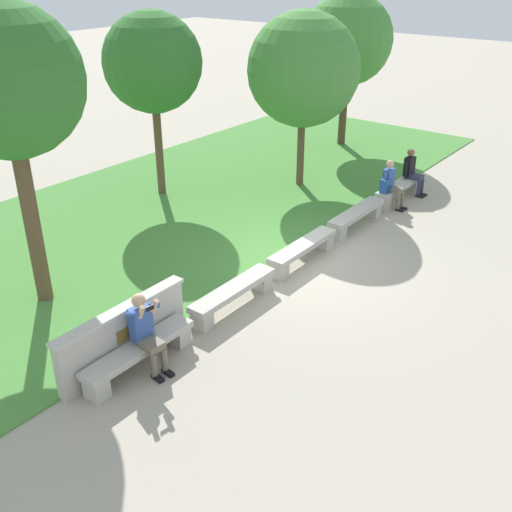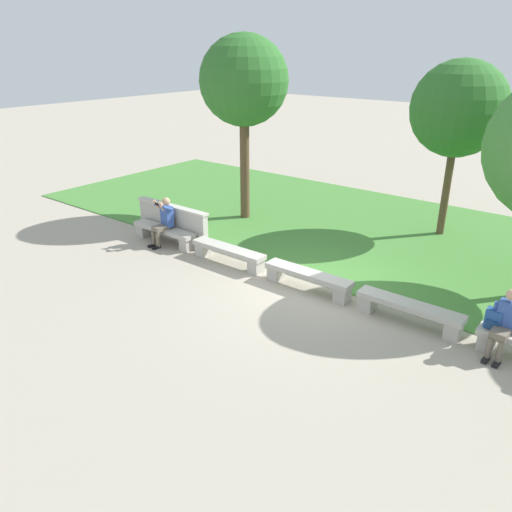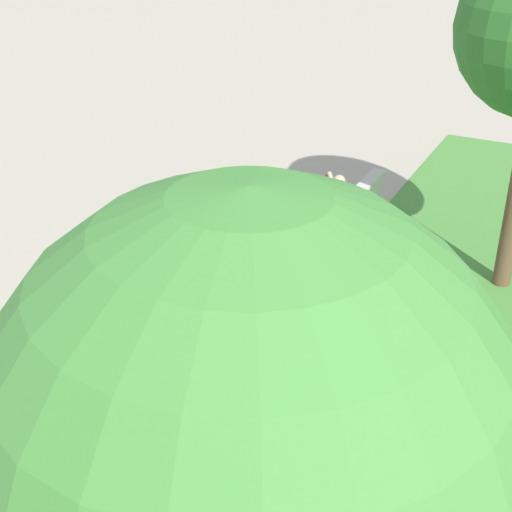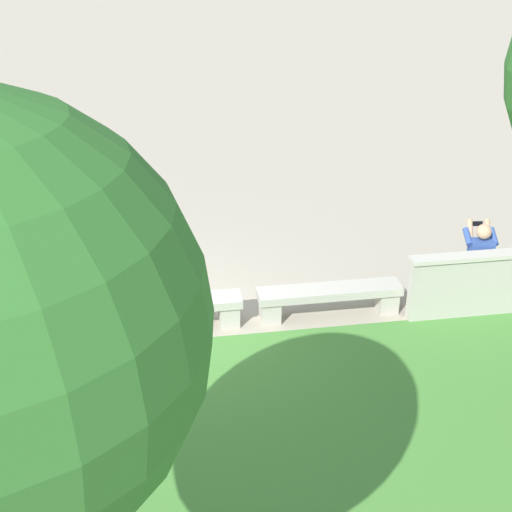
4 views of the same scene
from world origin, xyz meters
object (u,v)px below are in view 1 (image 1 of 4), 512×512
tree_behind_wall (303,70)px  tree_left_background (6,83)px  bench_mid (303,249)px  person_photographer (145,329)px  bench_main (139,353)px  tree_far_back (348,40)px  backpack (386,186)px  bench_far (356,216)px  bench_end (399,189)px  person_distant (392,183)px  tree_right_background (153,63)px  bench_near (233,293)px  person_companion (412,170)px

tree_behind_wall → tree_left_background: 8.44m
bench_mid → person_photographer: 4.64m
bench_main → tree_far_back: 14.00m
person_photographer → tree_far_back: bearing=17.1°
backpack → tree_far_back: tree_far_back is taller
bench_far → backpack: backpack is taller
tree_behind_wall → tree_left_background: tree_left_background is taller
bench_main → bench_far: same height
bench_mid → tree_behind_wall: 5.71m
bench_end → tree_behind_wall: 4.11m
person_photographer → tree_behind_wall: 9.45m
bench_mid → bench_end: 4.73m
person_distant → backpack: size_ratio=2.94×
tree_behind_wall → tree_far_back: 4.46m
tree_behind_wall → tree_right_background: (-2.95, 2.66, 0.29)m
person_photographer → backpack: bearing=0.6°
bench_end → tree_left_background: bearing=161.2°
bench_near → bench_mid: same height
person_distant → tree_right_background: bearing=118.5°
backpack → tree_left_background: tree_left_background is taller
person_distant → tree_behind_wall: bearing=90.7°
backpack → tree_far_back: bearing=41.2°
bench_main → tree_left_background: 4.93m
person_photographer → tree_far_back: (12.95, 3.99, 2.76)m
bench_mid → person_photographer: bearing=-179.0°
bench_end → person_distant: size_ratio=1.69×
bench_near → bench_far: 4.73m
person_distant → tree_far_back: (4.27, 3.98, 2.82)m
person_distant → person_companion: size_ratio=1.00×
bench_far → tree_far_back: tree_far_back is taller
bench_mid → bench_end: size_ratio=1.00×
bench_far → person_photographer: (-6.98, -0.08, 0.43)m
bench_mid → person_companion: bearing=-0.7°
bench_end → backpack: bearing=179.1°
person_companion → tree_left_background: 10.77m
person_photographer → bench_near: bearing=2.0°
person_companion → tree_behind_wall: tree_behind_wall is taller
tree_behind_wall → bench_far: bearing=-120.9°
bench_near → tree_right_background: tree_right_background is taller
bench_main → bench_near: bearing=0.0°
tree_behind_wall → tree_far_back: bearing=14.7°
tree_right_background → tree_left_background: bearing=-156.8°
tree_left_background → person_photographer: bearing=-94.7°
person_companion → tree_far_back: size_ratio=0.25×
tree_left_background → tree_behind_wall: bearing=-2.2°
tree_far_back → bench_near: bearing=-159.9°
bench_near → tree_right_background: 7.20m
bench_near → tree_far_back: tree_far_back is taller
bench_far → person_companion: bearing=-1.3°
bench_end → tree_behind_wall: size_ratio=0.45×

